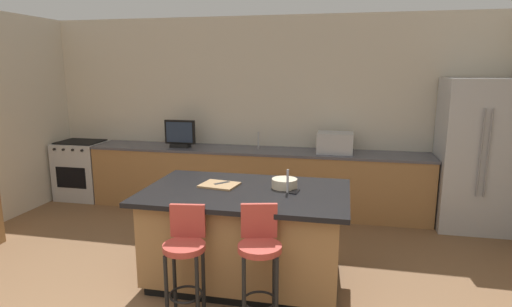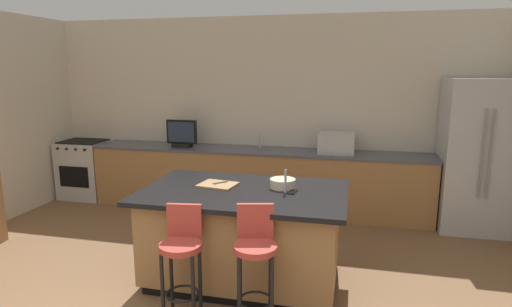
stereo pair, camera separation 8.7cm
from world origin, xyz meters
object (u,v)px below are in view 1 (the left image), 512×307
Objects in this scene: range_oven at (83,170)px; bar_stool_right at (260,257)px; cutting_board at (219,185)px; kitchen_island at (246,235)px; cell_phone at (295,192)px; bar_stool_left at (185,254)px; fruit_bowl at (284,183)px; tv_remote at (222,184)px; microwave at (335,143)px; tv_monitor at (180,135)px; refrigerator at (474,155)px.

bar_stool_right is (3.44, -2.78, 0.14)m from range_oven.
kitchen_island is at bearing -17.72° from cutting_board.
cell_phone is (3.62, -2.02, 0.46)m from range_oven.
fruit_bowl reaches higher than bar_stool_left.
tv_remote reaches higher than cutting_board.
range_oven is 3.97m from microwave.
microwave is 2.86m from bar_stool_right.
range_oven is 2.64× the size of cutting_board.
bar_stool_left is at bearing -113.50° from kitchen_island.
tv_monitor reaches higher than microwave.
refrigerator is at bearing 34.12° from cutting_board.
kitchen_island is at bearing -53.73° from tv_monitor.
tv_monitor is at bearing -178.67° from microwave.
cutting_board is at bearing 79.20° from bar_stool_left.
cell_phone is at bearing 63.35° from bar_stool_right.
cell_phone is (0.46, 0.03, 0.45)m from kitchen_island.
bar_stool_left is at bearing -127.74° from cell_phone.
cutting_board is (-1.05, -1.96, -0.12)m from microwave.
bar_stool_right is (-0.48, -2.78, -0.44)m from microwave.
kitchen_island is 0.55m from tv_remote.
bar_stool_left is at bearing -126.66° from fruit_bowl.
range_oven is at bearing 151.58° from fruit_bowl.
cutting_board is (-0.63, -0.07, -0.04)m from fruit_bowl.
cutting_board is (-0.29, 0.09, 0.45)m from kitchen_island.
range_oven is 4.02m from fruit_bowl.
microwave reaches higher than cutting_board.
kitchen_island is at bearing 58.25° from bar_stool_left.
microwave is 3.20× the size of cell_phone.
bar_stool_right reaches higher than cell_phone.
kitchen_island is at bearing -110.42° from microwave.
kitchen_island is 2.56m from tv_monitor.
bar_stool_right is at bearing -93.96° from fruit_bowl.
tv_monitor is at bearing 141.94° from cell_phone.
cell_phone is (1.93, -1.97, -0.17)m from tv_monitor.
microwave is (-1.74, 0.07, 0.08)m from refrigerator.
microwave is 1.38× the size of cutting_board.
refrigerator is at bearing 40.20° from fruit_bowl.
bar_stool_left reaches higher than tv_remote.
bar_stool_left is 0.61m from bar_stool_right.
refrigerator reaches higher than kitchen_island.
fruit_bowl is at bearing 45.10° from bar_stool_left.
refrigerator is at bearing 35.68° from bar_stool_left.
range_oven is at bearing 127.20° from bar_stool_left.
kitchen_island is at bearing -33.01° from range_oven.
range_oven is at bearing 179.28° from refrigerator.
bar_stool_right is (0.61, 0.01, 0.03)m from bar_stool_left.
tv_monitor is 3.04× the size of cell_phone.
refrigerator is 3.94m from bar_stool_left.
bar_stool_right is at bearing -95.41° from cell_phone.
tv_remote is (1.20, -1.87, -0.16)m from tv_monitor.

